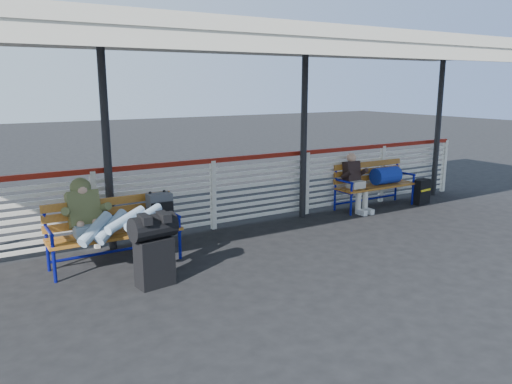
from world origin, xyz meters
TOP-DOWN VIEW (x-y plane):
  - ground at (0.00, 0.00)m, footprint 60.00×60.00m
  - fence at (0.00, 1.90)m, footprint 12.08×0.08m
  - canopy at (-0.00, 0.87)m, footprint 12.60×3.60m
  - luggage_stack at (-1.75, 0.04)m, footprint 0.59×0.38m
  - bench_left at (-1.73, 1.07)m, footprint 1.80×0.56m
  - bench_right at (3.63, 1.60)m, footprint 1.80×0.56m
  - traveler_man at (-2.09, 0.72)m, footprint 0.93×1.64m
  - companion_person at (2.95, 1.57)m, footprint 0.32×0.66m
  - suitcase_side at (4.55, 1.29)m, footprint 0.40×0.27m

SIDE VIEW (x-z plane):
  - ground at x=0.00m, z-range 0.00..0.00m
  - suitcase_side at x=4.55m, z-range 0.00..0.52m
  - luggage_stack at x=-1.75m, z-range 0.04..0.96m
  - companion_person at x=2.95m, z-range 0.02..1.17m
  - bench_right at x=3.63m, z-range 0.14..1.06m
  - bench_left at x=-1.73m, z-range 0.13..1.07m
  - fence at x=0.00m, z-range 0.04..1.28m
  - traveler_man at x=-2.09m, z-range 0.35..1.12m
  - canopy at x=0.00m, z-range 1.46..4.62m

